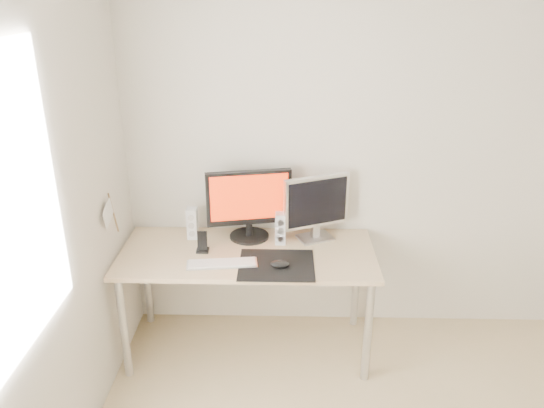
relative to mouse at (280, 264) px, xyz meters
name	(u,v)px	position (x,y,z in m)	size (l,w,h in m)	color
wall_back	(392,156)	(0.72, 0.57, 0.50)	(3.50, 3.50, 0.00)	silver
mousepad	(277,265)	(-0.02, 0.03, -0.02)	(0.45, 0.40, 0.00)	black
mouse	(280,264)	(0.00, 0.00, 0.00)	(0.12, 0.07, 0.04)	black
desk	(248,262)	(-0.21, 0.20, -0.10)	(1.60, 0.70, 0.73)	#D1B587
main_monitor	(249,202)	(-0.20, 0.40, 0.23)	(0.55, 0.31, 0.47)	black
second_monitor	(316,205)	(0.23, 0.40, 0.22)	(0.43, 0.24, 0.43)	#B3B3B5
speaker_left	(192,223)	(-0.58, 0.39, 0.08)	(0.07, 0.08, 0.21)	white
speaker_right	(280,228)	(0.00, 0.33, 0.08)	(0.07, 0.08, 0.21)	silver
keyboard	(222,263)	(-0.35, 0.03, -0.02)	(0.43, 0.17, 0.02)	silver
phone_dock	(203,245)	(-0.49, 0.19, 0.02)	(0.08, 0.07, 0.14)	black
pennant	(110,213)	(-1.00, 0.06, 0.29)	(0.01, 0.23, 0.29)	#A57F54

